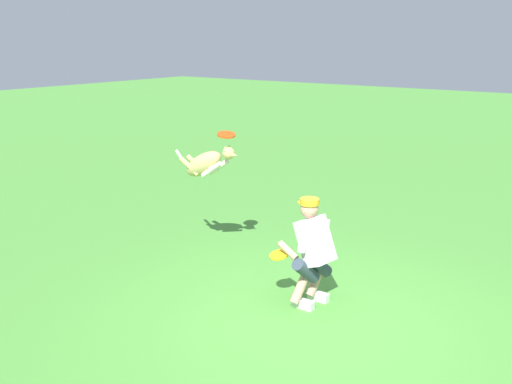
% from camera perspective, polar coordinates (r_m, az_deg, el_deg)
% --- Properties ---
extents(ground_plane, '(60.00, 60.00, 0.00)m').
position_cam_1_polar(ground_plane, '(6.27, 5.92, -13.65)').
color(ground_plane, '#4C9539').
extents(person, '(0.63, 0.66, 1.29)m').
position_cam_1_polar(person, '(6.46, 5.85, -5.90)').
color(person, silver).
rests_on(person, ground_plane).
extents(dog, '(1.05, 0.35, 0.59)m').
position_cam_1_polar(dog, '(7.81, -5.13, 2.95)').
color(dog, tan).
extents(frisbee_flying, '(0.36, 0.36, 0.08)m').
position_cam_1_polar(frisbee_flying, '(7.54, -3.09, 5.94)').
color(frisbee_flying, '#DE4510').
extents(frisbee_held, '(0.30, 0.29, 0.10)m').
position_cam_1_polar(frisbee_held, '(6.51, 2.41, -6.49)').
color(frisbee_held, yellow).
rests_on(frisbee_held, person).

